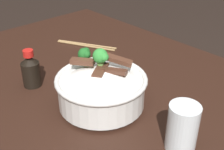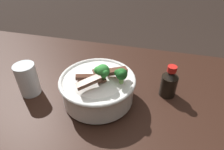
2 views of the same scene
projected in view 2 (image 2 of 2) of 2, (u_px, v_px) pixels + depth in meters
The scene contains 4 objects.
dining_table at pixel (91, 134), 0.63m from camera, with size 1.34×0.84×0.79m.
rice_bowl at pixel (98, 86), 0.58m from camera, with size 0.22×0.22×0.14m.
drinking_glass at pixel (28, 81), 0.61m from camera, with size 0.06×0.06×0.10m.
soy_sauce_bottle at pixel (169, 83), 0.60m from camera, with size 0.05×0.05×0.11m.
Camera 2 is at (-0.16, 0.36, 1.22)m, focal length 31.16 mm.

